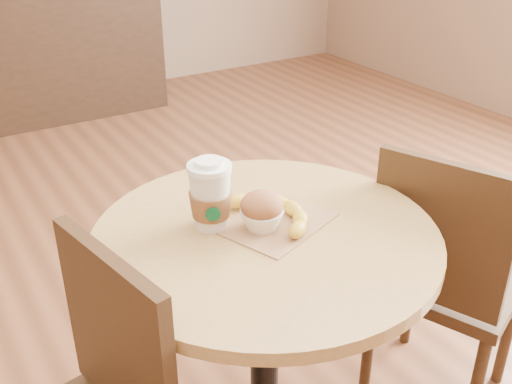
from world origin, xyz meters
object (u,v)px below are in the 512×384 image
coffee_cup (210,197)px  banana (275,212)px  cafe_table (265,303)px  chair_right (445,276)px  muffin (262,211)px

coffee_cup → banana: 0.15m
cafe_table → chair_right: chair_right is taller
muffin → coffee_cup: bearing=142.8°
coffee_cup → banana: size_ratio=0.67×
chair_right → banana: 0.60m
coffee_cup → banana: (0.14, -0.05, -0.05)m
muffin → cafe_table: bearing=-88.1°
coffee_cup → banana: coffee_cup is taller
chair_right → muffin: chair_right is taller
chair_right → coffee_cup: 0.75m
cafe_table → coffee_cup: bearing=137.4°
coffee_cup → muffin: bearing=-15.8°
muffin → banana: 0.06m
cafe_table → chair_right: (0.55, -0.06, -0.09)m
cafe_table → chair_right: size_ratio=0.90×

